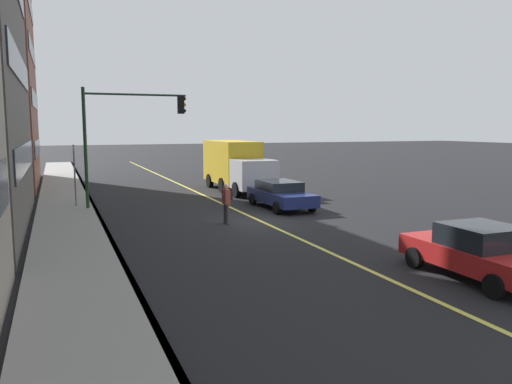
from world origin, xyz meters
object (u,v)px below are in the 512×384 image
car_navy (281,194)px  truck_yellow (236,165)px  pedestrian_with_backpack (227,200)px  traffic_light_mast (126,126)px  car_red (479,252)px  street_sign_post (75,172)px

car_navy → truck_yellow: (7.50, -0.28, 0.94)m
truck_yellow → pedestrian_with_backpack: 11.26m
pedestrian_with_backpack → traffic_light_mast: 7.18m
car_red → pedestrian_with_backpack: size_ratio=2.56×
pedestrian_with_backpack → street_sign_post: size_ratio=0.53×
car_navy → car_red: 12.73m
truck_yellow → car_red: bearing=179.3°
truck_yellow → pedestrian_with_backpack: size_ratio=4.64×
truck_yellow → traffic_light_mast: size_ratio=1.33×
car_navy → traffic_light_mast: 8.29m
truck_yellow → traffic_light_mast: 9.18m
truck_yellow → street_sign_post: 10.57m
pedestrian_with_backpack → street_sign_post: bearing=41.3°
car_red → truck_yellow: size_ratio=0.55×
car_red → traffic_light_mast: bearing=24.9°
car_navy → pedestrian_with_backpack: 4.85m
car_red → truck_yellow: 20.25m
traffic_light_mast → street_sign_post: traffic_light_mast is taller
car_red → street_sign_post: (16.24, 9.53, 1.13)m
pedestrian_with_backpack → traffic_light_mast: traffic_light_mast is taller
car_navy → car_red: size_ratio=1.09×
car_red → truck_yellow: truck_yellow is taller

